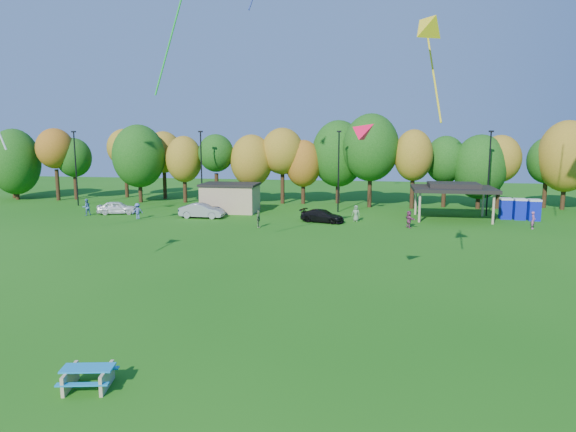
% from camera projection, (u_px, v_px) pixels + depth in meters
% --- Properties ---
extents(ground, '(160.00, 160.00, 0.00)m').
position_uv_depth(ground, '(210.00, 367.00, 19.39)').
color(ground, '#19600F').
rests_on(ground, ground).
extents(tree_line, '(93.57, 10.55, 11.15)m').
position_uv_depth(tree_line, '(317.00, 157.00, 62.95)').
color(tree_line, black).
rests_on(tree_line, ground).
extents(lamp_posts, '(64.50, 0.25, 9.09)m').
position_uv_depth(lamp_posts, '(339.00, 169.00, 57.24)').
color(lamp_posts, black).
rests_on(lamp_posts, ground).
extents(utility_building, '(6.30, 4.30, 3.25)m').
position_uv_depth(utility_building, '(230.00, 198.00, 57.77)').
color(utility_building, tan).
rests_on(utility_building, ground).
extents(pavilion, '(8.20, 6.20, 3.77)m').
position_uv_depth(pavilion, '(453.00, 188.00, 52.61)').
color(pavilion, tan).
rests_on(pavilion, ground).
extents(porta_potties, '(3.75, 1.75, 2.18)m').
position_uv_depth(porta_potties, '(520.00, 209.00, 52.62)').
color(porta_potties, '#0E1BB7').
rests_on(porta_potties, ground).
extents(picnic_table, '(2.00, 1.77, 0.76)m').
position_uv_depth(picnic_table, '(88.00, 376.00, 17.72)').
color(picnic_table, tan).
rests_on(picnic_table, ground).
extents(car_a, '(4.50, 2.79, 1.43)m').
position_uv_depth(car_a, '(117.00, 208.00, 56.42)').
color(car_a, white).
rests_on(car_a, ground).
extents(car_b, '(4.64, 1.62, 1.53)m').
position_uv_depth(car_b, '(202.00, 211.00, 53.77)').
color(car_b, '#A3A3A8').
rests_on(car_b, ground).
extents(car_c, '(5.03, 2.63, 1.35)m').
position_uv_depth(car_c, '(202.00, 210.00, 55.09)').
color(car_c, '#0C194B').
rests_on(car_c, ground).
extents(car_d, '(4.75, 2.94, 1.28)m').
position_uv_depth(car_d, '(322.00, 216.00, 51.15)').
color(car_d, black).
rests_on(car_d, ground).
extents(far_person_0, '(1.08, 1.10, 1.79)m').
position_uv_depth(far_person_0, '(87.00, 207.00, 55.42)').
color(far_person_0, '#4D78AB').
rests_on(far_person_0, ground).
extents(far_person_1, '(0.59, 0.70, 1.63)m').
position_uv_depth(far_person_1, '(533.00, 220.00, 47.49)').
color(far_person_1, '#A44D87').
rests_on(far_person_1, ground).
extents(far_person_2, '(1.21, 1.15, 1.65)m').
position_uv_depth(far_person_2, '(138.00, 211.00, 53.09)').
color(far_person_2, '#5364B7').
rests_on(far_person_2, ground).
extents(far_person_3, '(0.91, 0.73, 1.63)m').
position_uv_depth(far_person_3, '(356.00, 213.00, 51.67)').
color(far_person_3, '#688B5F').
rests_on(far_person_3, ground).
extents(far_person_4, '(0.40, 0.95, 1.62)m').
position_uv_depth(far_person_4, '(258.00, 219.00, 48.15)').
color(far_person_4, '#688853').
rests_on(far_person_4, ground).
extents(far_person_5, '(1.11, 1.54, 1.61)m').
position_uv_depth(far_person_5, '(409.00, 219.00, 48.12)').
color(far_person_5, '#933D68').
rests_on(far_person_5, ground).
extents(kite_6, '(2.14, 3.36, 5.59)m').
position_uv_depth(kite_6, '(425.00, 26.00, 24.53)').
color(kite_6, yellow).
extents(kite_10, '(1.53, 1.30, 1.34)m').
position_uv_depth(kite_10, '(366.00, 130.00, 23.65)').
color(kite_10, '#F70D3C').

